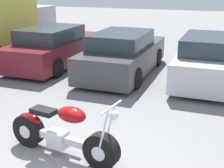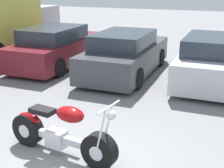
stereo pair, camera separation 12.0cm
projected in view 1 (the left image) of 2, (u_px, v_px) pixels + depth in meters
name	position (u px, v px, depth m)	size (l,w,h in m)	color
motorcycle	(61.00, 133.00, 5.28)	(2.14, 0.76, 1.10)	black
parked_car_maroon	(55.00, 47.00, 11.01)	(1.81, 4.37, 1.38)	maroon
parked_car_dark_grey	(123.00, 54.00, 9.96)	(1.81, 4.37, 1.38)	#3D3D42
parked_car_silver	(209.00, 59.00, 9.31)	(1.81, 4.37, 1.38)	#BCBCC1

